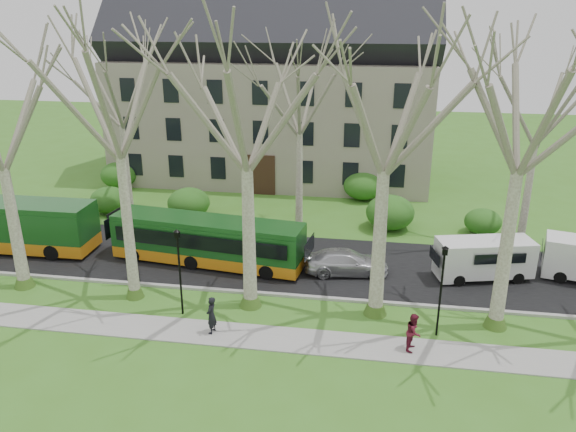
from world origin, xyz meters
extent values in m
plane|color=#3D7220|center=(0.00, 0.00, 0.00)|extent=(120.00, 120.00, 0.00)
cube|color=gray|center=(0.00, -2.50, 0.03)|extent=(70.00, 2.00, 0.06)
cube|color=black|center=(0.00, 5.50, 0.03)|extent=(80.00, 8.00, 0.06)
cube|color=#A5A39E|center=(0.00, 1.50, 0.07)|extent=(80.00, 0.25, 0.14)
cube|color=gray|center=(-6.00, 24.00, 5.00)|extent=(26.00, 12.00, 10.00)
cylinder|color=black|center=(-6.00, -1.00, 2.00)|extent=(0.10, 0.10, 4.00)
cube|color=black|center=(-6.00, -1.00, 4.15)|extent=(0.22, 0.22, 0.30)
cylinder|color=black|center=(6.00, -1.00, 2.00)|extent=(0.10, 0.10, 4.00)
cube|color=black|center=(6.00, -1.00, 4.15)|extent=(0.22, 0.22, 0.30)
ellipsoid|color=#2D5B1A|center=(-16.00, 12.00, 1.00)|extent=(2.60, 2.60, 2.00)
ellipsoid|color=#2D5B1A|center=(-10.00, 12.00, 1.00)|extent=(2.60, 2.60, 2.00)
ellipsoid|color=#2D5B1A|center=(4.00, 12.00, 1.00)|extent=(2.60, 2.60, 2.00)
ellipsoid|color=#2D5B1A|center=(10.00, 12.00, 1.00)|extent=(2.60, 2.60, 2.00)
ellipsoid|color=#2D5B1A|center=(-18.00, 18.00, 1.00)|extent=(2.60, 2.60, 2.00)
ellipsoid|color=#2D5B1A|center=(2.00, 18.00, 1.00)|extent=(2.60, 2.60, 2.00)
imported|color=#B7B6BC|center=(1.56, 4.63, 0.73)|extent=(4.85, 2.55, 1.34)
imported|color=black|center=(-4.08, -2.49, 0.95)|extent=(0.51, 0.70, 1.78)
imported|color=maroon|center=(4.86, -2.41, 0.91)|extent=(0.84, 0.97, 1.71)
camera|label=1|loc=(2.83, -23.80, 13.89)|focal=35.00mm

